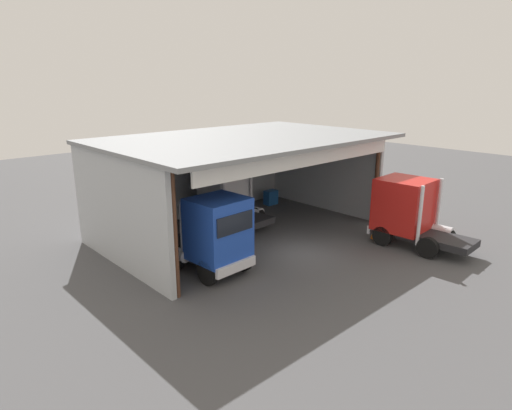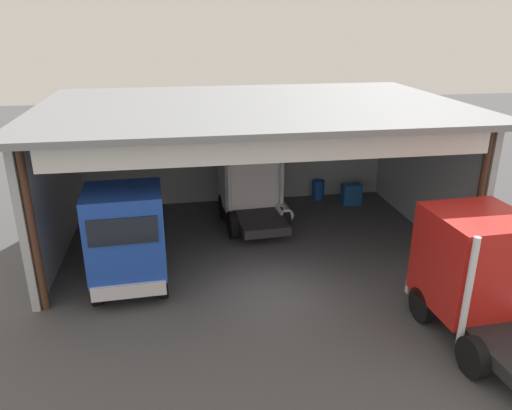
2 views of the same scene
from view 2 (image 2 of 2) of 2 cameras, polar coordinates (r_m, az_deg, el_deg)
ground_plane at (r=16.42m, az=1.82°, el=-9.96°), size 80.00×80.00×0.00m
workshop_shed at (r=19.77m, az=-1.01°, el=7.53°), size 15.25×10.20×5.52m
truck_blue_yard_outside at (r=16.30m, az=-14.78°, el=-3.65°), size 2.64×4.94×3.55m
truck_white_left_bay at (r=21.04m, az=-0.51°, el=2.35°), size 2.83×4.57×3.59m
truck_red_right_bay at (r=14.92m, az=24.39°, el=-7.28°), size 2.73×5.19×3.56m
oil_drum at (r=24.47m, az=7.21°, el=1.78°), size 0.58×0.58×0.94m
tool_cart at (r=24.02m, az=10.97°, el=1.26°), size 0.90×0.60×1.00m
traffic_cone at (r=16.57m, az=19.00°, el=-9.77°), size 0.36×0.36×0.56m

